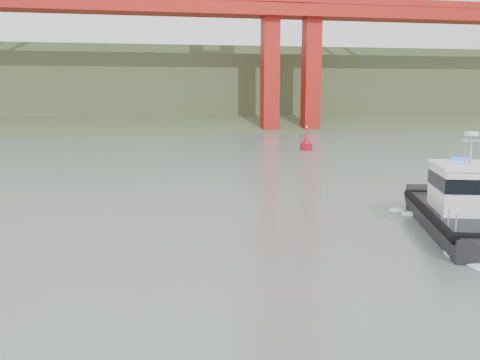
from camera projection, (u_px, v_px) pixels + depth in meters
The scene contains 4 objects.
ground at pixel (306, 264), 24.83m from camera, with size 400.00×400.00×0.00m, color slate.
headlands at pixel (158, 92), 144.79m from camera, with size 500.00×105.36×27.12m.
patrol_boat at pixel (467, 206), 30.24m from camera, with size 7.97×12.87×5.87m.
nav_buoy at pixel (306, 143), 70.64m from camera, with size 1.62×1.62×3.37m.
Camera 1 is at (-7.82, -22.70, 8.04)m, focal length 40.00 mm.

